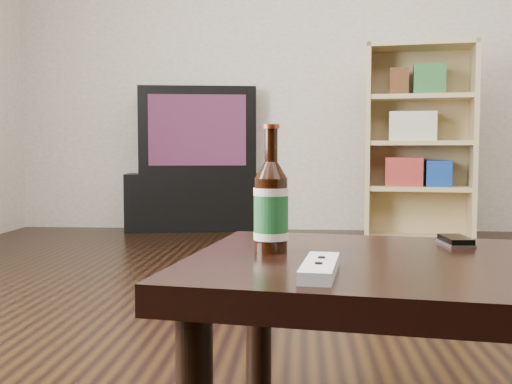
# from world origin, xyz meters

# --- Properties ---
(wall_back) EXTENTS (5.00, 0.02, 2.70)m
(wall_back) POSITION_xyz_m (0.00, 3.01, 1.35)
(wall_back) COLOR #BEB1A5
(wall_back) RESTS_ON ground
(tv_stand) EXTENTS (1.13, 0.68, 0.42)m
(tv_stand) POSITION_xyz_m (-1.14, 3.03, 0.21)
(tv_stand) COLOR black
(tv_stand) RESTS_ON floor
(tv) EXTENTS (0.92, 0.65, 0.63)m
(tv) POSITION_xyz_m (-1.14, 3.03, 0.74)
(tv) COLOR black
(tv) RESTS_ON tv_stand
(bookshelf) EXTENTS (0.73, 0.41, 1.29)m
(bookshelf) POSITION_xyz_m (0.41, 2.55, 0.67)
(bookshelf) COLOR tan
(bookshelf) RESTS_ON floor
(coffee_table) EXTENTS (1.13, 0.76, 0.39)m
(coffee_table) POSITION_xyz_m (-0.04, -0.39, 0.34)
(coffee_table) COLOR black
(coffee_table) RESTS_ON floor
(beer_bottle) EXTENTS (0.09, 0.09, 0.25)m
(beer_bottle) POSITION_xyz_m (-0.41, -0.31, 0.48)
(beer_bottle) COLOR black
(beer_bottle) RESTS_ON coffee_table
(phone) EXTENTS (0.06, 0.11, 0.02)m
(phone) POSITION_xyz_m (-0.02, -0.19, 0.40)
(phone) COLOR #BCBDBF
(phone) RESTS_ON coffee_table
(remote) EXTENTS (0.08, 0.19, 0.02)m
(remote) POSITION_xyz_m (-0.32, -0.52, 0.40)
(remote) COLOR silver
(remote) RESTS_ON coffee_table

